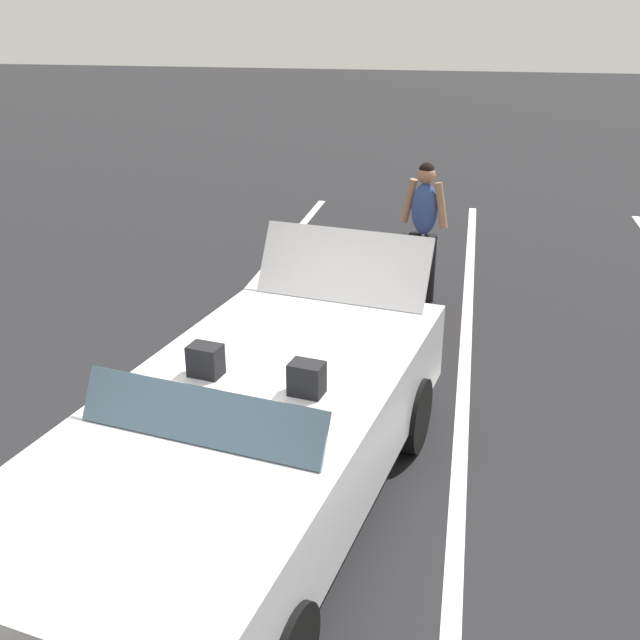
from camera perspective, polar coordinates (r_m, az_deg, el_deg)
The scene contains 9 objects.
ground_plane at distance 5.31m, azimuth -5.64°, elevation -14.91°, with size 80.00×80.00×0.00m, color black.
lot_line_near at distance 5.77m, azimuth -18.20°, elevation -12.70°, with size 18.00×0.12×0.01m, color silver.
lot_line_mid at distance 5.15m, azimuth 10.39°, elevation -16.69°, with size 18.00×0.12×0.01m, color silver.
convertible_car at distance 4.83m, azimuth -6.98°, elevation -10.67°, with size 4.41×2.42×1.51m.
suitcase_large_black at distance 8.41m, azimuth 0.97°, elevation 2.90°, with size 0.49×0.56×0.74m.
suitcase_medium_bright at distance 8.25m, azimuth 6.79°, elevation 1.93°, with size 0.41×0.26×1.00m.
suitcase_small_carryon at distance 7.62m, azimuth 0.97°, elevation -0.24°, with size 0.39×0.34×0.50m.
duffel_bag at distance 7.45m, azimuth 5.62°, elevation -1.71°, with size 0.70×0.60×0.34m.
traveler_person at distance 8.72m, azimuth 7.99°, elevation 7.28°, with size 0.33×0.59×1.65m.
Camera 1 is at (3.99, 1.33, 3.25)m, focal length 41.50 mm.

